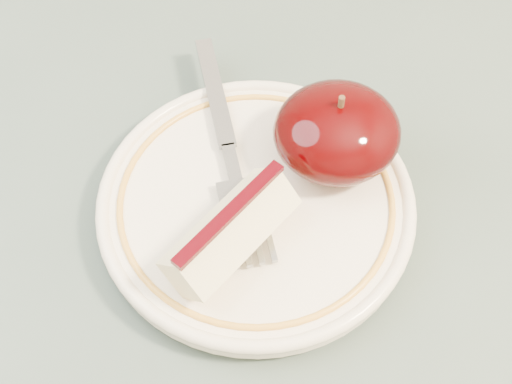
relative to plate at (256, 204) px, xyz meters
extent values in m
cube|color=#45564D|center=(0.04, -0.10, -0.03)|extent=(0.90, 0.90, 0.04)
cylinder|color=#EFE2C8|center=(0.00, 0.00, -0.01)|extent=(0.11, 0.11, 0.01)
cylinder|color=#EFE2C8|center=(0.00, 0.00, 0.00)|extent=(0.20, 0.20, 0.01)
torus|color=#EFE2C8|center=(0.00, 0.00, 0.00)|extent=(0.21, 0.21, 0.01)
torus|color=gold|center=(0.00, 0.00, 0.00)|extent=(0.18, 0.18, 0.00)
ellipsoid|color=black|center=(0.06, 0.03, 0.03)|extent=(0.08, 0.08, 0.05)
cylinder|color=#472D19|center=(0.06, 0.03, 0.06)|extent=(0.00, 0.00, 0.01)
cube|color=beige|center=(-0.02, -0.03, 0.02)|extent=(0.09, 0.09, 0.04)
cube|color=#340107|center=(-0.02, -0.03, 0.04)|extent=(0.07, 0.06, 0.00)
cube|color=#92949A|center=(-0.02, 0.09, 0.01)|extent=(0.02, 0.10, 0.00)
cube|color=#92949A|center=(-0.01, 0.03, 0.01)|extent=(0.01, 0.03, 0.00)
cube|color=#92949A|center=(-0.01, 0.00, 0.01)|extent=(0.03, 0.02, 0.00)
cube|color=#92949A|center=(0.00, -0.03, 0.01)|extent=(0.01, 0.04, 0.00)
cube|color=#92949A|center=(0.00, -0.03, 0.01)|extent=(0.01, 0.04, 0.00)
cube|color=#92949A|center=(-0.01, -0.03, 0.01)|extent=(0.01, 0.04, 0.00)
cube|color=#92949A|center=(-0.02, -0.03, 0.01)|extent=(0.01, 0.04, 0.00)
camera|label=1|loc=(-0.04, -0.24, 0.39)|focal=50.00mm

